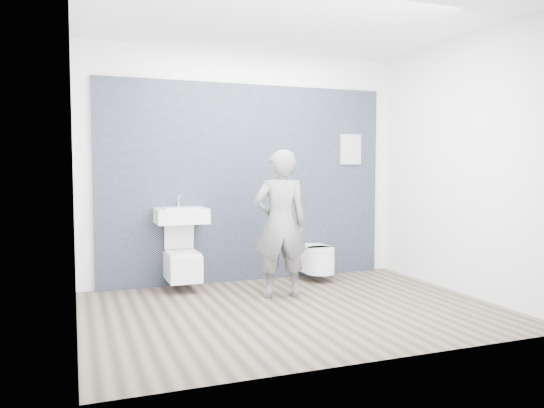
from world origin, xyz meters
name	(u,v)px	position (x,y,z in m)	size (l,w,h in m)	color
ground	(293,309)	(0.00, 0.00, 0.00)	(4.00, 4.00, 0.00)	brown
room_shell	(294,131)	(0.00, 0.00, 1.74)	(4.00, 4.00, 4.00)	white
tile_wall	(247,280)	(0.00, 1.47, 0.00)	(3.60, 0.06, 2.40)	black
washbasin	(181,215)	(-0.86, 1.22, 0.85)	(0.57, 0.43, 0.43)	white
toilet_square	(182,264)	(-0.86, 1.19, 0.30)	(0.36, 0.52, 0.70)	white
toilet_rounded	(316,259)	(0.79, 1.14, 0.26)	(0.35, 0.59, 0.32)	white
info_placard	(349,272)	(1.41, 1.43, 0.00)	(0.29, 0.03, 0.39)	white
visitor	(281,224)	(0.07, 0.51, 0.79)	(0.58, 0.38, 1.58)	slate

